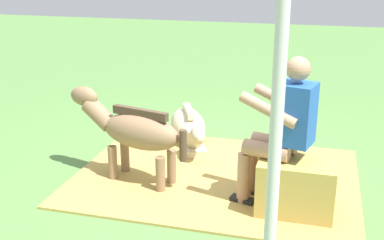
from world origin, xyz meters
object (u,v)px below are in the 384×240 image
object	(u,v)px
tent_pole_left	(273,178)
pony_standing	(133,130)
person_seated	(281,126)
pony_lying	(189,127)
hay_bale	(296,185)

from	to	relation	value
tent_pole_left	pony_standing	bearing A→B (deg)	-53.48
person_seated	pony_standing	world-z (taller)	person_seated
person_seated	tent_pole_left	xyz separation A→B (m)	(-0.12, 1.90, 0.41)
pony_standing	pony_lying	size ratio (longest dim) A/B	1.00
pony_standing	pony_lying	distance (m)	1.24
pony_standing	pony_lying	bearing A→B (deg)	-101.46
pony_lying	tent_pole_left	xyz separation A→B (m)	(-1.30, 3.24, 0.98)
pony_standing	person_seated	bearing A→B (deg)	173.05
pony_lying	tent_pole_left	world-z (taller)	tent_pole_left
pony_standing	pony_lying	world-z (taller)	pony_standing
hay_bale	pony_lying	distance (m)	1.92
hay_bale	person_seated	bearing A→B (deg)	-9.88
hay_bale	tent_pole_left	distance (m)	2.09
hay_bale	pony_standing	world-z (taller)	pony_standing
person_seated	tent_pole_left	distance (m)	1.95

